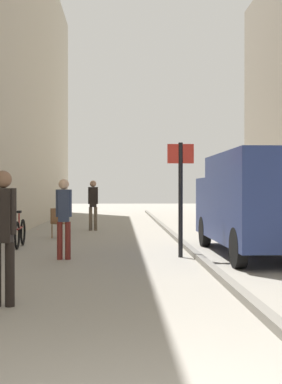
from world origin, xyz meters
name	(u,v)px	position (x,y,z in m)	size (l,w,h in m)	color
ground_plane	(125,243)	(0.00, 12.00, 0.00)	(80.00, 80.00, 0.00)	gray
kerb_strip	(181,241)	(1.58, 12.00, 0.06)	(0.16, 40.00, 0.12)	slate
pedestrian_main_foreground	(93,202)	(-1.15, 16.63, 1.08)	(0.37, 0.24, 1.86)	brown
pedestrian_mid_block	(3,228)	(-1.69, 4.08, 1.04)	(0.36, 0.23, 1.80)	black
pedestrian_far_crossing	(64,213)	(-1.38, 8.66, 1.02)	(0.35, 0.23, 1.77)	maroon
delivery_van	(259,201)	(3.09, 9.19, 1.26)	(2.12, 5.59, 2.35)	navy
street_sign_post	(181,189)	(1.23, 8.94, 1.55)	(0.60, 0.10, 2.60)	black
bicycle_leaning	(20,233)	(-2.81, 11.14, 0.38)	(0.14, 1.77, 0.98)	black
cafe_chair_near_window	(59,221)	(-2.09, 13.72, 0.55)	(0.62, 0.62, 0.94)	brown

